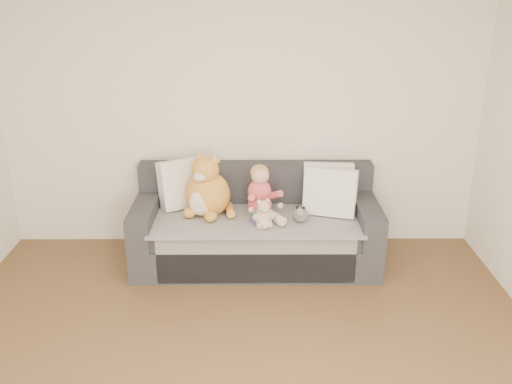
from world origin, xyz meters
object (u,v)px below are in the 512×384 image
Objects in this scene: sofa at (256,229)px; sippy_cup at (255,216)px; plush_cat at (207,191)px; teddy_bear at (264,215)px; toddler at (261,195)px.

sofa is 0.31m from sippy_cup.
sippy_cup is at bearing -0.95° from plush_cat.
plush_cat reaches higher than sippy_cup.
plush_cat reaches higher than teddy_bear.
teddy_bear is at bearing -77.57° from sofa.
sofa is 18.82× the size of sippy_cup.
plush_cat is at bearing 155.38° from toddler.
sippy_cup is (-0.01, -0.21, 0.22)m from sofa.
plush_cat reaches higher than toddler.
plush_cat is at bearing 137.29° from teddy_bear.
sippy_cup is (0.43, -0.19, -0.16)m from plush_cat.
sofa is 0.37m from toddler.
teddy_bear is at bearing -5.36° from plush_cat.
toddler reaches higher than sofa.
sofa is 4.56× the size of toddler.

